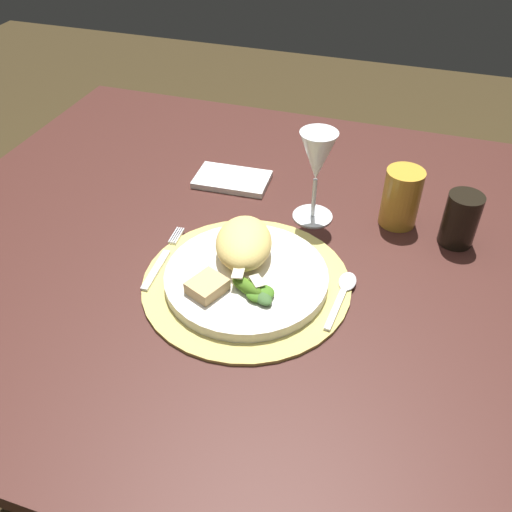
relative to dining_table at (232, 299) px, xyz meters
name	(u,v)px	position (x,y,z in m)	size (l,w,h in m)	color
ground_plane	(238,457)	(0.00, 0.00, -0.59)	(6.00, 6.00, 0.00)	#372B17
dining_table	(232,299)	(0.00, 0.00, 0.00)	(1.16, 1.06, 0.75)	#3C1C17
placemat	(246,283)	(0.07, -0.11, 0.16)	(0.34, 0.34, 0.01)	tan
dinner_plate	(246,277)	(0.07, -0.11, 0.17)	(0.26, 0.26, 0.02)	white
pasta_serving	(244,243)	(0.05, -0.06, 0.21)	(0.13, 0.09, 0.05)	#E4C367
salad_greens	(255,290)	(0.10, -0.15, 0.19)	(0.08, 0.06, 0.03)	#3B612D
bread_piece	(207,286)	(0.03, -0.16, 0.19)	(0.05, 0.05, 0.02)	tan
fork	(162,260)	(-0.08, -0.10, 0.16)	(0.02, 0.17, 0.00)	silver
spoon	(344,290)	(0.22, -0.08, 0.16)	(0.03, 0.14, 0.01)	silver
napkin	(232,179)	(-0.06, 0.18, 0.16)	(0.15, 0.09, 0.01)	white
wine_glass	(317,160)	(0.13, 0.11, 0.28)	(0.08, 0.08, 0.18)	silver
amber_tumbler	(401,198)	(0.28, 0.14, 0.21)	(0.07, 0.07, 0.11)	gold
dark_tumbler	(461,219)	(0.39, 0.12, 0.20)	(0.06, 0.06, 0.10)	black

